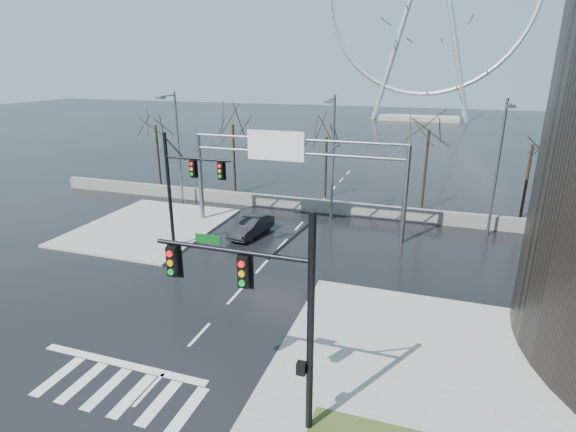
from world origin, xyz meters
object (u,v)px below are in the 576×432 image
at_px(signal_mast_near, 270,300).
at_px(car, 251,226).
at_px(signal_mast_far, 183,182).
at_px(sign_gantry, 291,164).

bearing_deg(signal_mast_near, car, 115.07).
bearing_deg(signal_mast_far, signal_mast_near, -49.74).
relative_size(sign_gantry, car, 3.72).
bearing_deg(car, signal_mast_far, -118.64).
distance_m(signal_mast_near, car, 19.16).
relative_size(signal_mast_near, sign_gantry, 0.49).
xyz_separation_m(sign_gantry, car, (-2.41, -2.06, -4.46)).
bearing_deg(signal_mast_near, sign_gantry, 106.19).
bearing_deg(signal_mast_far, car, 51.95).
bearing_deg(sign_gantry, car, -139.47).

